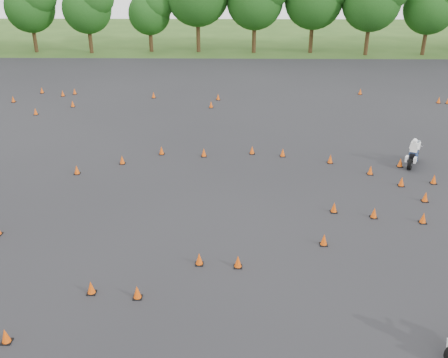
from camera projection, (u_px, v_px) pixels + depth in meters
ground at (222, 251)px, 19.02m from camera, size 140.00×140.00×0.00m
asphalt_pad at (225, 184)px, 24.47m from camera, size 62.00×62.00×0.00m
treeline at (273, 15)px, 49.02m from camera, size 86.75×32.57×10.76m
traffic_cones at (226, 183)px, 24.07m from camera, size 36.58×33.06×0.45m
rider_white at (414, 152)px, 26.31m from camera, size 1.53×2.04×1.55m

